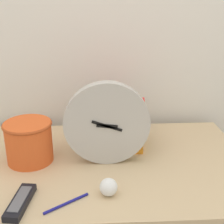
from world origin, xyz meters
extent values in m
cube|color=silver|center=(0.00, 0.71, 1.20)|extent=(6.00, 0.04, 2.40)
cylinder|color=#B7B2A8|center=(0.05, 0.32, 0.92)|extent=(0.30, 0.04, 0.30)
cylinder|color=white|center=(0.05, 0.30, 0.92)|extent=(0.26, 0.01, 0.26)
cube|color=black|center=(0.05, 0.30, 0.92)|extent=(0.07, 0.01, 0.02)
cube|color=black|center=(0.05, 0.30, 0.92)|extent=(0.10, 0.01, 0.04)
cylinder|color=black|center=(0.05, 0.30, 0.92)|extent=(0.01, 0.00, 0.01)
cube|color=orange|center=(0.10, 0.45, 0.79)|extent=(0.19, 0.18, 0.02)
cube|color=#232328|center=(0.09, 0.47, 0.82)|extent=(0.19, 0.17, 0.03)
cube|color=green|center=(0.08, 0.44, 0.85)|extent=(0.21, 0.16, 0.03)
cube|color=#7A3899|center=(0.08, 0.45, 0.88)|extent=(0.21, 0.18, 0.04)
cube|color=red|center=(0.09, 0.46, 0.92)|extent=(0.24, 0.19, 0.04)
cylinder|color=#E05623|center=(-0.23, 0.34, 0.85)|extent=(0.16, 0.16, 0.15)
torus|color=#B3451C|center=(-0.23, 0.34, 0.92)|extent=(0.17, 0.17, 0.01)
cube|color=black|center=(-0.21, 0.09, 0.79)|extent=(0.07, 0.16, 0.02)
cube|color=#59595E|center=(-0.21, 0.09, 0.80)|extent=(0.05, 0.12, 0.00)
sphere|color=white|center=(0.04, 0.12, 0.80)|extent=(0.05, 0.05, 0.05)
cylinder|color=navy|center=(-0.08, 0.08, 0.78)|extent=(0.12, 0.09, 0.01)
camera|label=1|loc=(0.01, -0.65, 1.35)|focal=50.00mm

